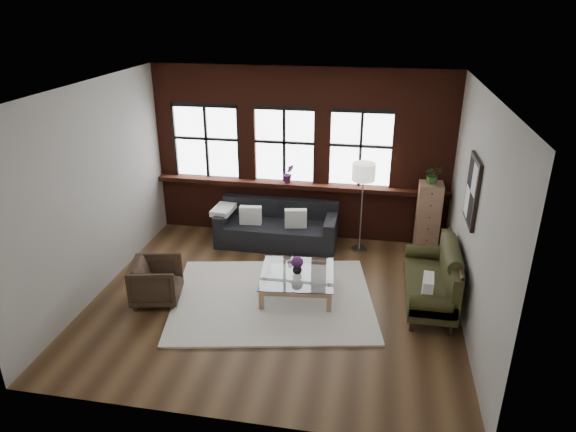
% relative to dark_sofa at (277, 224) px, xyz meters
% --- Properties ---
extents(floor, '(5.50, 5.50, 0.00)m').
position_rel_dark_sofa_xyz_m(floor, '(0.34, -1.90, -0.40)').
color(floor, '#442C18').
rests_on(floor, ground).
extents(ceiling, '(5.50, 5.50, 0.00)m').
position_rel_dark_sofa_xyz_m(ceiling, '(0.34, -1.90, 2.80)').
color(ceiling, white).
rests_on(ceiling, ground).
extents(wall_back, '(5.50, 0.00, 5.50)m').
position_rel_dark_sofa_xyz_m(wall_back, '(0.34, 0.60, 1.20)').
color(wall_back, '#A6A39B').
rests_on(wall_back, ground).
extents(wall_front, '(5.50, 0.00, 5.50)m').
position_rel_dark_sofa_xyz_m(wall_front, '(0.34, -4.40, 1.20)').
color(wall_front, '#A6A39B').
rests_on(wall_front, ground).
extents(wall_left, '(0.00, 5.00, 5.00)m').
position_rel_dark_sofa_xyz_m(wall_left, '(-2.41, -1.90, 1.20)').
color(wall_left, '#A6A39B').
rests_on(wall_left, ground).
extents(wall_right, '(0.00, 5.00, 5.00)m').
position_rel_dark_sofa_xyz_m(wall_right, '(3.09, -1.90, 1.20)').
color(wall_right, '#A6A39B').
rests_on(wall_right, ground).
extents(brick_backwall, '(5.50, 0.12, 3.20)m').
position_rel_dark_sofa_xyz_m(brick_backwall, '(0.34, 0.54, 1.20)').
color(brick_backwall, '#461B10').
rests_on(brick_backwall, floor).
extents(sill_ledge, '(5.50, 0.30, 0.08)m').
position_rel_dark_sofa_xyz_m(sill_ledge, '(0.34, 0.45, 0.64)').
color(sill_ledge, '#461B10').
rests_on(sill_ledge, brick_backwall).
extents(window_left, '(1.38, 0.10, 1.50)m').
position_rel_dark_sofa_xyz_m(window_left, '(-1.46, 0.55, 1.35)').
color(window_left, black).
rests_on(window_left, brick_backwall).
extents(window_mid, '(1.38, 0.10, 1.50)m').
position_rel_dark_sofa_xyz_m(window_mid, '(0.04, 0.55, 1.35)').
color(window_mid, black).
rests_on(window_mid, brick_backwall).
extents(window_right, '(1.38, 0.10, 1.50)m').
position_rel_dark_sofa_xyz_m(window_right, '(1.44, 0.55, 1.35)').
color(window_right, black).
rests_on(window_right, brick_backwall).
extents(wall_poster, '(0.05, 0.74, 0.94)m').
position_rel_dark_sofa_xyz_m(wall_poster, '(3.06, -1.60, 1.45)').
color(wall_poster, black).
rests_on(wall_poster, wall_right).
extents(shag_rug, '(3.42, 2.90, 0.03)m').
position_rel_dark_sofa_xyz_m(shag_rug, '(0.32, -1.92, -0.38)').
color(shag_rug, silver).
rests_on(shag_rug, floor).
extents(dark_sofa, '(2.21, 0.90, 0.80)m').
position_rel_dark_sofa_xyz_m(dark_sofa, '(0.00, 0.00, 0.00)').
color(dark_sofa, black).
rests_on(dark_sofa, floor).
extents(pillow_a, '(0.41, 0.17, 0.34)m').
position_rel_dark_sofa_xyz_m(pillow_a, '(-0.47, -0.10, 0.19)').
color(pillow_a, white).
rests_on(pillow_a, dark_sofa).
extents(pillow_b, '(0.42, 0.21, 0.34)m').
position_rel_dark_sofa_xyz_m(pillow_b, '(0.37, -0.10, 0.19)').
color(pillow_b, white).
rests_on(pillow_b, dark_sofa).
extents(vintage_settee, '(0.77, 1.74, 0.93)m').
position_rel_dark_sofa_xyz_m(vintage_settee, '(2.64, -1.60, 0.06)').
color(vintage_settee, '#2D2D15').
rests_on(vintage_settee, floor).
extents(pillow_settee, '(0.17, 0.39, 0.34)m').
position_rel_dark_sofa_xyz_m(pillow_settee, '(2.56, -2.13, 0.18)').
color(pillow_settee, white).
rests_on(pillow_settee, vintage_settee).
extents(armchair, '(0.85, 0.83, 0.65)m').
position_rel_dark_sofa_xyz_m(armchair, '(-1.41, -2.24, -0.07)').
color(armchair, '#302218').
rests_on(armchair, floor).
extents(coffee_table, '(1.23, 1.23, 0.37)m').
position_rel_dark_sofa_xyz_m(coffee_table, '(0.66, -1.68, -0.22)').
color(coffee_table, '#9E7156').
rests_on(coffee_table, shag_rug).
extents(vase, '(0.16, 0.16, 0.16)m').
position_rel_dark_sofa_xyz_m(vase, '(0.66, -1.68, 0.04)').
color(vase, '#B2B2B2').
rests_on(vase, coffee_table).
extents(flowers, '(0.19, 0.19, 0.19)m').
position_rel_dark_sofa_xyz_m(flowers, '(0.66, -1.68, 0.16)').
color(flowers, '#521D57').
rests_on(flowers, vase).
extents(drawer_chest, '(0.41, 0.41, 1.32)m').
position_rel_dark_sofa_xyz_m(drawer_chest, '(2.71, 0.16, 0.26)').
color(drawer_chest, '#9E7156').
rests_on(drawer_chest, floor).
extents(potted_plant_top, '(0.33, 0.30, 0.32)m').
position_rel_dark_sofa_xyz_m(potted_plant_top, '(2.71, 0.16, 1.08)').
color(potted_plant_top, '#2D5923').
rests_on(potted_plant_top, drawer_chest).
extents(floor_lamp, '(0.40, 0.40, 1.81)m').
position_rel_dark_sofa_xyz_m(floor_lamp, '(1.54, 0.03, 0.50)').
color(floor_lamp, '#A5A5A8').
rests_on(floor_lamp, floor).
extents(sill_plant, '(0.25, 0.23, 0.36)m').
position_rel_dark_sofa_xyz_m(sill_plant, '(0.14, 0.42, 0.86)').
color(sill_plant, '#521D57').
rests_on(sill_plant, sill_ledge).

